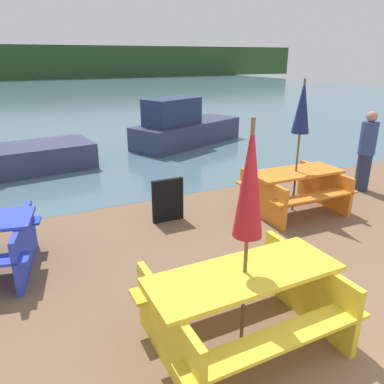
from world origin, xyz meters
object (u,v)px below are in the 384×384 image
object	(u,v)px
picnic_table_yellow	(243,299)
umbrella_navy	(302,108)
person	(366,152)
boat	(184,128)
umbrella_crimson	(250,182)
signboard	(168,200)
picnic_table_orange	(294,187)

from	to	relation	value
picnic_table_yellow	umbrella_navy	size ratio (longest dim) A/B	0.80
person	boat	bearing A→B (deg)	105.31
umbrella_crimson	umbrella_navy	xyz separation A→B (m)	(2.73, 2.43, 0.19)
boat	signboard	size ratio (longest dim) A/B	5.48
umbrella_crimson	boat	world-z (taller)	umbrella_crimson
umbrella_crimson	umbrella_navy	distance (m)	3.66
umbrella_navy	person	xyz separation A→B (m)	(2.04, 0.22, -1.03)
person	signboard	bearing A→B (deg)	175.23
umbrella_navy	boat	world-z (taller)	umbrella_navy
umbrella_navy	person	world-z (taller)	umbrella_navy
umbrella_navy	person	size ratio (longest dim) A/B	1.41
picnic_table_orange	boat	world-z (taller)	boat
picnic_table_yellow	picnic_table_orange	distance (m)	3.65
picnic_table_yellow	picnic_table_orange	bearing A→B (deg)	41.66
umbrella_crimson	signboard	size ratio (longest dim) A/B	2.97
umbrella_crimson	umbrella_navy	world-z (taller)	umbrella_navy
picnic_table_orange	boat	distance (m)	5.86
person	picnic_table_yellow	bearing A→B (deg)	-150.96
signboard	umbrella_crimson	bearing A→B (deg)	-98.86
picnic_table_orange	signboard	bearing A→B (deg)	165.58
picnic_table_orange	umbrella_crimson	xyz separation A→B (m)	(-2.73, -2.43, 1.22)
person	signboard	size ratio (longest dim) A/B	2.22
umbrella_crimson	picnic_table_orange	bearing A→B (deg)	41.66
umbrella_navy	boat	bearing A→B (deg)	85.04
picnic_table_yellow	picnic_table_orange	world-z (taller)	picnic_table_yellow
boat	picnic_table_orange	bearing A→B (deg)	-117.50
picnic_table_yellow	umbrella_crimson	bearing A→B (deg)	180.00
umbrella_crimson	person	distance (m)	5.52
picnic_table_yellow	umbrella_navy	xyz separation A→B (m)	(2.73, 2.43, 1.40)
picnic_table_yellow	picnic_table_orange	size ratio (longest dim) A/B	1.08
umbrella_navy	boat	distance (m)	6.00
picnic_table_yellow	signboard	world-z (taller)	picnic_table_yellow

